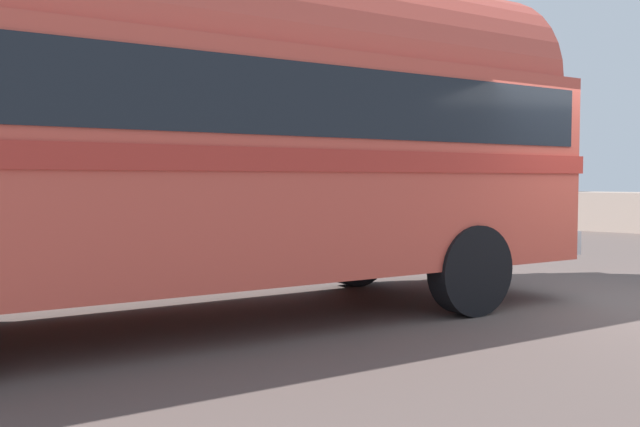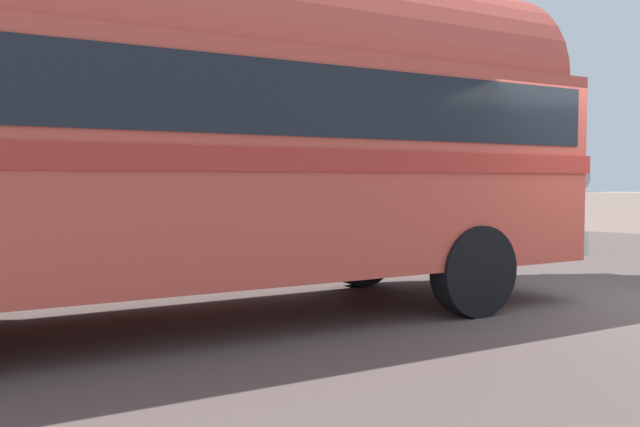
# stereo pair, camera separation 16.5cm
# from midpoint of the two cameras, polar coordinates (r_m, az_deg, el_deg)

# --- Properties ---
(ground) EXTENTS (32.00, 26.00, 0.02)m
(ground) POSITION_cam_midpoint_polar(r_m,az_deg,el_deg) (7.99, 23.78, -7.66)
(ground) COLOR brown
(vintage_coach) EXTENTS (5.30, 8.87, 3.70)m
(vintage_coach) POSITION_cam_midpoint_polar(r_m,az_deg,el_deg) (6.52, -11.53, 8.21)
(vintage_coach) COLOR black
(vintage_coach) RESTS_ON ground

